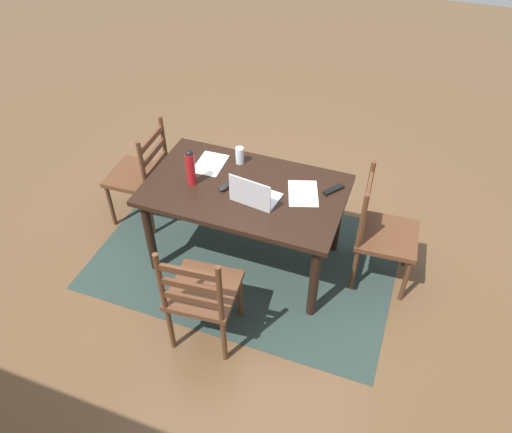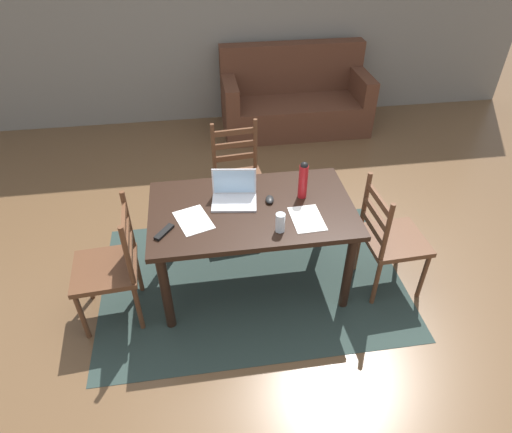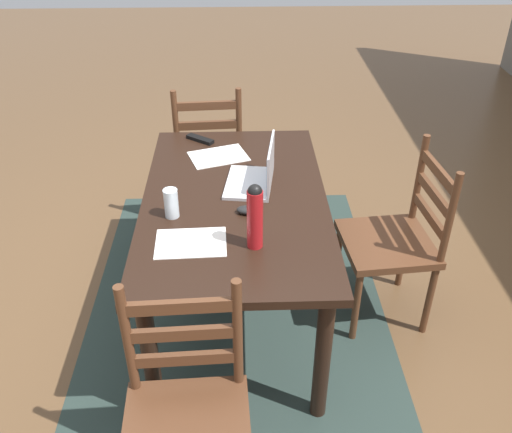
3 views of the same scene
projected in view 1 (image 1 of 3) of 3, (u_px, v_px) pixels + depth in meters
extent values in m
plane|color=brown|center=(246.00, 257.00, 4.10)|extent=(14.00, 14.00, 0.00)
cube|color=#283833|center=(246.00, 257.00, 4.10)|extent=(2.40, 1.60, 0.01)
cube|color=black|center=(245.00, 190.00, 3.61)|extent=(1.47, 0.87, 0.04)
cylinder|color=black|center=(337.00, 217.00, 3.94)|extent=(0.07, 0.07, 0.70)
cylinder|color=black|center=(190.00, 182.00, 4.28)|extent=(0.07, 0.07, 0.70)
cylinder|color=black|center=(314.00, 281.00, 3.45)|extent=(0.07, 0.07, 0.70)
cylinder|color=black|center=(150.00, 236.00, 3.78)|extent=(0.07, 0.07, 0.70)
cube|color=#56331E|center=(137.00, 175.00, 4.19)|extent=(0.46, 0.46, 0.04)
cylinder|color=#56331E|center=(111.00, 206.00, 4.26)|extent=(0.04, 0.04, 0.43)
cylinder|color=#56331E|center=(132.00, 180.00, 4.52)|extent=(0.04, 0.04, 0.43)
cylinder|color=#56331E|center=(151.00, 215.00, 4.17)|extent=(0.04, 0.04, 0.43)
cylinder|color=#56331E|center=(170.00, 188.00, 4.44)|extent=(0.04, 0.04, 0.43)
cylinder|color=#56331E|center=(143.00, 169.00, 3.84)|extent=(0.04, 0.04, 0.50)
cylinder|color=#56331E|center=(164.00, 143.00, 4.11)|extent=(0.04, 0.04, 0.50)
cube|color=#56331E|center=(155.00, 165.00, 4.04)|extent=(0.04, 0.36, 0.05)
cube|color=#56331E|center=(153.00, 153.00, 3.96)|extent=(0.04, 0.36, 0.05)
cube|color=#56331E|center=(151.00, 140.00, 3.87)|extent=(0.04, 0.36, 0.05)
cube|color=#56331E|center=(204.00, 290.00, 3.26)|extent=(0.48, 0.48, 0.04)
cylinder|color=#56331E|center=(190.00, 286.00, 3.59)|extent=(0.04, 0.04, 0.43)
cylinder|color=#56331E|center=(240.00, 296.00, 3.52)|extent=(0.04, 0.04, 0.43)
cylinder|color=#56331E|center=(171.00, 328.00, 3.32)|extent=(0.04, 0.04, 0.43)
cylinder|color=#56331E|center=(224.00, 340.00, 3.25)|extent=(0.04, 0.04, 0.43)
cylinder|color=#56331E|center=(161.00, 283.00, 2.99)|extent=(0.04, 0.04, 0.50)
cylinder|color=#56331E|center=(220.00, 295.00, 2.92)|extent=(0.04, 0.04, 0.50)
cube|color=#56331E|center=(191.00, 299.00, 3.02)|extent=(0.36, 0.06, 0.05)
cube|color=#56331E|center=(190.00, 286.00, 2.94)|extent=(0.36, 0.06, 0.05)
cube|color=#56331E|center=(188.00, 272.00, 2.85)|extent=(0.36, 0.06, 0.05)
cube|color=#56331E|center=(387.00, 236.00, 3.64)|extent=(0.47, 0.47, 0.04)
cylinder|color=#56331E|center=(409.00, 246.00, 3.90)|extent=(0.04, 0.04, 0.43)
cylinder|color=#56331E|center=(405.00, 281.00, 3.63)|extent=(0.04, 0.04, 0.43)
cylinder|color=#56331E|center=(361.00, 236.00, 3.98)|extent=(0.04, 0.04, 0.43)
cylinder|color=#56331E|center=(354.00, 270.00, 3.71)|extent=(0.04, 0.04, 0.43)
cylinder|color=#56331E|center=(369.00, 189.00, 3.65)|extent=(0.04, 0.04, 0.50)
cylinder|color=#56331E|center=(362.00, 223.00, 3.38)|extent=(0.04, 0.04, 0.50)
cube|color=#56331E|center=(363.00, 216.00, 3.59)|extent=(0.05, 0.36, 0.05)
cube|color=#56331E|center=(366.00, 203.00, 3.50)|extent=(0.05, 0.36, 0.05)
cube|color=#56331E|center=(369.00, 189.00, 3.42)|extent=(0.05, 0.36, 0.05)
cube|color=silver|center=(257.00, 197.00, 3.51)|extent=(0.35, 0.26, 0.02)
cube|color=silver|center=(250.00, 193.00, 3.37)|extent=(0.32, 0.05, 0.21)
cube|color=#A5CCEA|center=(250.00, 192.00, 3.37)|extent=(0.29, 0.04, 0.19)
cylinder|color=red|center=(191.00, 169.00, 3.55)|extent=(0.07, 0.07, 0.26)
sphere|color=black|center=(189.00, 154.00, 3.46)|extent=(0.06, 0.06, 0.06)
cylinder|color=silver|center=(240.00, 155.00, 3.79)|extent=(0.06, 0.06, 0.14)
ellipsoid|color=black|center=(224.00, 187.00, 3.58)|extent=(0.07, 0.11, 0.03)
cube|color=black|center=(333.00, 190.00, 3.57)|extent=(0.14, 0.16, 0.02)
cube|color=white|center=(303.00, 193.00, 3.55)|extent=(0.29, 0.35, 0.00)
cube|color=white|center=(210.00, 164.00, 3.82)|extent=(0.22, 0.30, 0.00)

